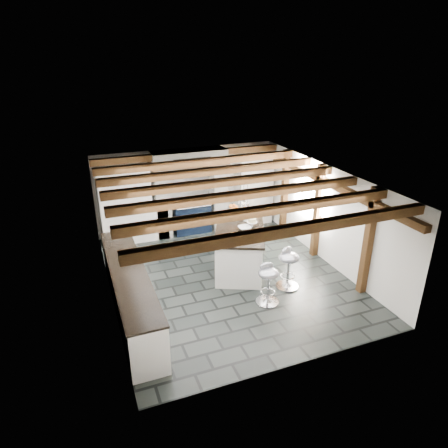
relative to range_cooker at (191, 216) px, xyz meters
name	(u,v)px	position (x,y,z in m)	size (l,w,h in m)	color
ground	(226,276)	(0.00, -2.68, -0.47)	(6.00, 6.00, 0.00)	black
room_shell	(181,214)	(-0.61, -1.26, 0.60)	(6.00, 6.03, 6.00)	silver
range_cooker	(191,216)	(0.00, 0.00, 0.00)	(1.00, 0.63, 0.99)	black
kitchen_island	(239,247)	(0.44, -2.39, 0.05)	(1.82, 2.31, 1.35)	white
bar_stool_near	(288,263)	(1.05, -3.56, 0.10)	(0.57, 0.57, 0.91)	silver
bar_stool_far	(268,279)	(0.39, -3.94, 0.07)	(0.46, 0.46, 0.86)	silver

